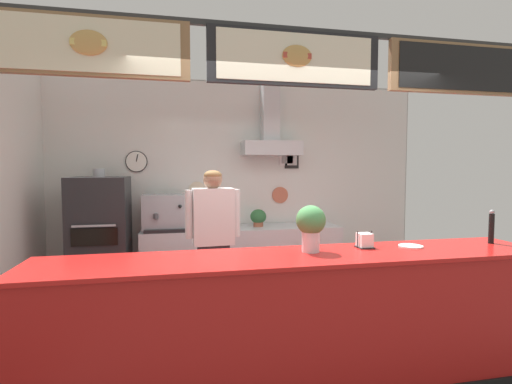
{
  "coord_description": "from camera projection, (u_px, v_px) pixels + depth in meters",
  "views": [
    {
      "loc": [
        -0.91,
        -3.0,
        1.71
      ],
      "look_at": [
        -0.12,
        0.77,
        1.47
      ],
      "focal_mm": 26.6,
      "sensor_mm": 36.0,
      "label": 1
    }
  ],
  "objects": [
    {
      "name": "pepper_grinder",
      "position": [
        491.0,
        227.0,
        3.29
      ],
      "size": [
        0.04,
        0.04,
        0.29
      ],
      "color": "black",
      "rests_on": "service_counter"
    },
    {
      "name": "condiment_plate",
      "position": [
        411.0,
        246.0,
        3.15
      ],
      "size": [
        0.2,
        0.2,
        0.01
      ],
      "color": "white",
      "rests_on": "service_counter"
    },
    {
      "name": "potted_oregano",
      "position": [
        226.0,
        218.0,
        5.18
      ],
      "size": [
        0.15,
        0.15,
        0.21
      ],
      "color": "#4C4C51",
      "rests_on": "back_prep_counter"
    },
    {
      "name": "service_counter",
      "position": [
        300.0,
        323.0,
        2.9
      ],
      "size": [
        3.95,
        0.68,
        1.06
      ],
      "color": "#B21916",
      "rests_on": "ground_plane"
    },
    {
      "name": "ground_plane",
      "position": [
        289.0,
        369.0,
        3.22
      ],
      "size": [
        6.43,
        6.43,
        0.0
      ],
      "primitive_type": "plane",
      "color": "#514C47"
    },
    {
      "name": "shop_worker",
      "position": [
        213.0,
        243.0,
        4.02
      ],
      "size": [
        0.58,
        0.25,
        1.69
      ],
      "rotation": [
        0.0,
        0.0,
        3.2
      ],
      "color": "#232328",
      "rests_on": "ground_plane"
    },
    {
      "name": "back_wall_assembly",
      "position": [
        243.0,
        178.0,
        5.43
      ],
      "size": [
        5.36,
        2.75,
        2.95
      ],
      "color": "#9E9E99",
      "rests_on": "ground_plane"
    },
    {
      "name": "pizza_oven",
      "position": [
        101.0,
        242.0,
        4.64
      ],
      "size": [
        0.67,
        0.7,
        1.7
      ],
      "color": "#232326",
      "rests_on": "ground_plane"
    },
    {
      "name": "napkin_holder",
      "position": [
        365.0,
        241.0,
        3.12
      ],
      "size": [
        0.13,
        0.13,
        0.14
      ],
      "color": "#262628",
      "rests_on": "service_counter"
    },
    {
      "name": "basil_vase",
      "position": [
        311.0,
        226.0,
        2.95
      ],
      "size": [
        0.23,
        0.23,
        0.37
      ],
      "color": "silver",
      "rests_on": "service_counter"
    },
    {
      "name": "back_prep_counter",
      "position": [
        242.0,
        260.0,
        5.24
      ],
      "size": [
        2.7,
        0.63,
        0.9
      ],
      "color": "silver",
      "rests_on": "ground_plane"
    },
    {
      "name": "potted_rosemary",
      "position": [
        258.0,
        217.0,
        5.26
      ],
      "size": [
        0.22,
        0.22,
        0.24
      ],
      "color": "#9E563D",
      "rests_on": "back_prep_counter"
    },
    {
      "name": "espresso_machine",
      "position": [
        166.0,
        212.0,
        4.97
      ],
      "size": [
        0.6,
        0.47,
        0.47
      ],
      "color": "#A3A5AD",
      "rests_on": "back_prep_counter"
    }
  ]
}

